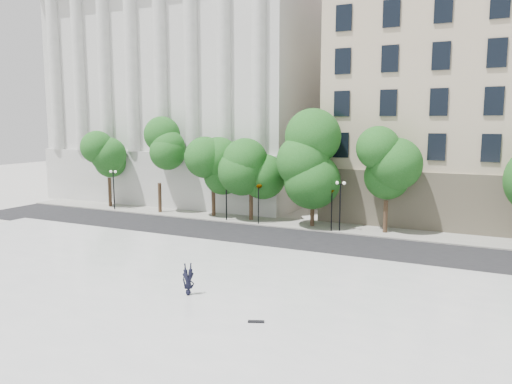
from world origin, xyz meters
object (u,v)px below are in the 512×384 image
traffic_light_west (258,183)px  skateboard (256,322)px  person_lying (189,290)px  traffic_light_east (332,188)px

traffic_light_west → skateboard: bearing=-64.6°
person_lying → skateboard: (4.60, -1.67, -0.19)m
traffic_light_west → skateboard: size_ratio=5.99×
traffic_light_east → person_lying: size_ratio=2.60×
traffic_light_west → traffic_light_east: 6.73m
traffic_light_west → skateboard: (9.82, -20.71, -3.29)m
skateboard → person_lying: bearing=136.9°
traffic_light_east → skateboard: size_ratio=5.89×
traffic_light_west → person_lying: 19.98m
traffic_light_east → skateboard: traffic_light_east is taller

